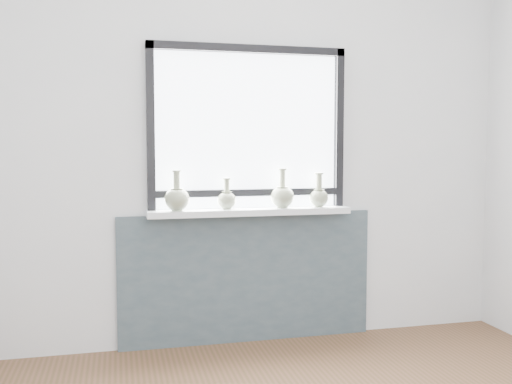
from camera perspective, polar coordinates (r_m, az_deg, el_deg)
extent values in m
cube|color=silver|center=(3.76, -0.94, 4.56)|extent=(3.60, 0.02, 2.60)
cube|color=#47565E|center=(3.83, -0.82, -8.57)|extent=(1.70, 0.03, 0.86)
cube|color=white|center=(3.69, -0.59, -1.98)|extent=(1.32, 0.18, 0.04)
cube|color=black|center=(3.63, -10.50, 6.46)|extent=(0.05, 0.06, 1.05)
cube|color=black|center=(3.90, 8.26, 6.34)|extent=(0.05, 0.06, 1.05)
cube|color=black|center=(3.77, -0.78, 14.11)|extent=(1.30, 0.06, 0.05)
cube|color=black|center=(3.72, -0.77, -0.06)|extent=(1.20, 0.05, 0.04)
cube|color=white|center=(3.74, -0.86, 6.09)|extent=(1.20, 0.01, 1.00)
cylinder|color=#96A07F|center=(3.59, -7.90, -1.81)|extent=(0.07, 0.07, 0.01)
ellipsoid|color=#96A07F|center=(3.58, -7.92, -0.72)|extent=(0.16, 0.16, 0.15)
cone|color=#96A07F|center=(3.58, -7.93, 0.15)|extent=(0.09, 0.09, 0.03)
cylinder|color=#96A07F|center=(3.57, -7.94, 1.05)|extent=(0.04, 0.04, 0.12)
cylinder|color=#96A07F|center=(3.57, -7.95, 2.09)|extent=(0.06, 0.06, 0.01)
cylinder|color=#96A07F|center=(3.66, -2.94, -1.66)|extent=(0.05, 0.05, 0.01)
ellipsoid|color=#96A07F|center=(3.65, -2.94, -0.85)|extent=(0.12, 0.12, 0.11)
cone|color=#96A07F|center=(3.65, -2.94, -0.17)|extent=(0.07, 0.07, 0.03)
cylinder|color=#96A07F|center=(3.64, -2.95, 0.51)|extent=(0.04, 0.04, 0.09)
cylinder|color=#96A07F|center=(3.64, -2.95, 1.32)|extent=(0.05, 0.05, 0.01)
cylinder|color=#96A07F|center=(3.74, 2.65, -1.53)|extent=(0.07, 0.07, 0.01)
ellipsoid|color=#96A07F|center=(3.73, 2.65, -0.51)|extent=(0.15, 0.15, 0.14)
cone|color=#96A07F|center=(3.73, 2.66, 0.32)|extent=(0.08, 0.08, 0.03)
cylinder|color=#96A07F|center=(3.72, 2.66, 1.23)|extent=(0.04, 0.04, 0.13)
cylinder|color=#96A07F|center=(3.72, 2.66, 2.29)|extent=(0.06, 0.06, 0.01)
cylinder|color=#96A07F|center=(3.82, 6.30, -1.43)|extent=(0.06, 0.06, 0.01)
ellipsoid|color=#96A07F|center=(3.81, 6.30, -0.61)|extent=(0.13, 0.13, 0.12)
cone|color=#96A07F|center=(3.81, 6.31, 0.06)|extent=(0.07, 0.07, 0.03)
cylinder|color=#96A07F|center=(3.80, 6.32, 0.89)|extent=(0.04, 0.04, 0.12)
cylinder|color=#96A07F|center=(3.80, 6.33, 1.85)|extent=(0.06, 0.06, 0.01)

